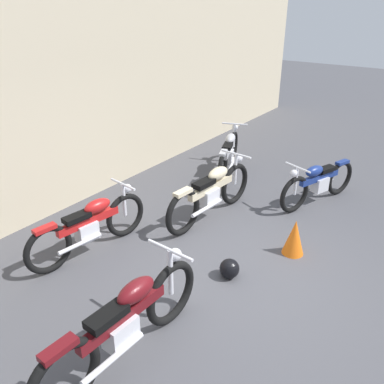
{
  "coord_description": "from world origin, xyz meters",
  "views": [
    {
      "loc": [
        -3.95,
        -2.05,
        3.44
      ],
      "look_at": [
        0.86,
        1.39,
        0.55
      ],
      "focal_mm": 37.33,
      "sensor_mm": 36.0,
      "label": 1
    }
  ],
  "objects": [
    {
      "name": "motorcycle_red",
      "position": [
        -0.74,
        2.08,
        0.44
      ],
      "size": [
        2.02,
        0.57,
        0.91
      ],
      "rotation": [
        0.0,
        0.0,
        -0.13
      ],
      "color": "black",
      "rests_on": "ground_plane"
    },
    {
      "name": "motorcycle_silver",
      "position": [
        3.04,
        1.98,
        0.44
      ],
      "size": [
        1.95,
        0.92,
        0.92
      ],
      "rotation": [
        0.0,
        0.0,
        0.36
      ],
      "color": "black",
      "rests_on": "ground_plane"
    },
    {
      "name": "helmet",
      "position": [
        -0.08,
        0.1,
        0.14
      ],
      "size": [
        0.27,
        0.27,
        0.27
      ],
      "primitive_type": "sphere",
      "color": "black",
      "rests_on": "ground_plane"
    },
    {
      "name": "motorcycle_maroon",
      "position": [
        -1.87,
        0.27,
        0.48
      ],
      "size": [
        2.24,
        0.62,
        1.0
      ],
      "rotation": [
        0.0,
        0.0,
        -0.04
      ],
      "color": "black",
      "rests_on": "ground_plane"
    },
    {
      "name": "motorcycle_blue",
      "position": [
        2.75,
        -0.08,
        0.42
      ],
      "size": [
        1.85,
        0.84,
        0.87
      ],
      "rotation": [
        0.0,
        0.0,
        2.8
      ],
      "color": "black",
      "rests_on": "ground_plane"
    },
    {
      "name": "building_wall",
      "position": [
        0.0,
        3.68,
        1.77
      ],
      "size": [
        18.0,
        0.3,
        3.54
      ],
      "primitive_type": "cube",
      "color": "beige",
      "rests_on": "ground_plane"
    },
    {
      "name": "traffic_cone",
      "position": [
        0.96,
        -0.38,
        0.28
      ],
      "size": [
        0.32,
        0.32,
        0.55
      ],
      "primitive_type": "cone",
      "color": "orange",
      "rests_on": "ground_plane"
    },
    {
      "name": "ground_plane",
      "position": [
        0.0,
        0.0,
        0.0
      ],
      "size": [
        40.0,
        40.0,
        0.0
      ],
      "primitive_type": "plane",
      "color": "#47474C"
    },
    {
      "name": "motorcycle_cream",
      "position": [
        1.17,
        1.21,
        0.47
      ],
      "size": [
        2.19,
        0.61,
        0.98
      ],
      "rotation": [
        0.0,
        0.0,
        -0.08
      ],
      "color": "black",
      "rests_on": "ground_plane"
    }
  ]
}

